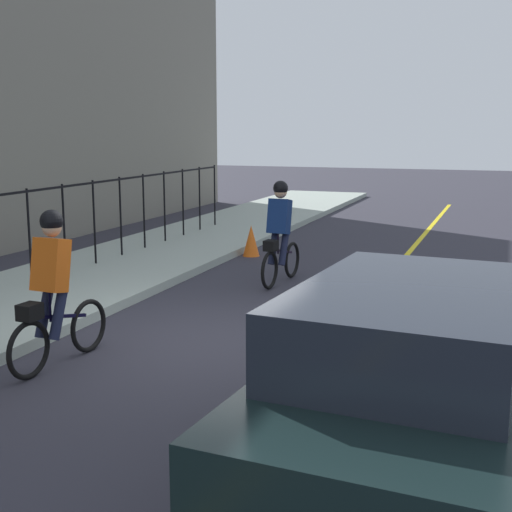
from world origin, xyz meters
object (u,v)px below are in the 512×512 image
cyclist_follow (53,290)px  patrol_sedan (414,377)px  cyclist_lead (280,233)px  traffic_cone_far (251,241)px

cyclist_follow → patrol_sedan: (-1.24, -4.20, -0.09)m
cyclist_lead → patrol_sedan: cyclist_lead is taller
cyclist_lead → patrol_sedan: bearing=-149.1°
cyclist_follow → patrol_sedan: 4.38m
cyclist_lead → cyclist_follow: bearing=172.4°
patrol_sedan → traffic_cone_far: size_ratio=6.74×
cyclist_lead → cyclist_follow: size_ratio=1.00×
cyclist_lead → cyclist_follow: same height
cyclist_follow → traffic_cone_far: size_ratio=2.72×
cyclist_lead → traffic_cone_far: cyclist_lead is taller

